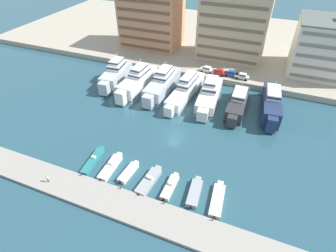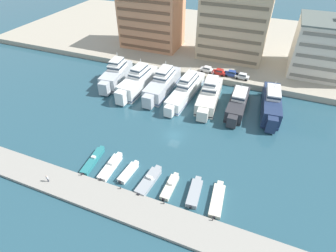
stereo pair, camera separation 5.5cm
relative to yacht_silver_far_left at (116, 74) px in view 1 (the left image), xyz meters
name	(u,v)px [view 1 (the left image)]	position (x,y,z in m)	size (l,w,h in m)	color
ground_plane	(174,136)	(25.48, -17.35, -2.64)	(400.00, 400.00, 0.00)	#285160
quay_promenade	(229,40)	(25.48, 45.63, -1.74)	(180.00, 70.00, 1.79)	#ADA38E
pier_dock	(131,208)	(25.48, -38.59, -2.32)	(120.00, 5.98, 0.64)	#9E998E
yacht_silver_far_left	(116,74)	(0.00, 0.00, 0.00)	(6.32, 17.45, 8.74)	silver
yacht_white_left	(138,82)	(8.16, -1.61, 0.00)	(5.72, 19.28, 8.69)	white
yacht_silver_mid_left	(162,84)	(15.13, 0.37, -0.18)	(5.07, 20.46, 8.27)	silver
yacht_white_center_left	(186,89)	(22.36, 0.17, -0.47)	(5.54, 22.77, 7.75)	white
yacht_ivory_center	(209,95)	(29.25, -0.23, -0.34)	(6.13, 19.56, 8.11)	silver
yacht_charcoal_center_right	(238,103)	(37.12, -1.08, -0.69)	(4.33, 17.44, 6.57)	#333338
yacht_navy_mid_right	(271,104)	(45.24, 0.90, -0.16)	(5.67, 19.05, 7.67)	navy
motorboat_teal_far_left	(93,160)	(12.81, -31.46, -2.19)	(2.31, 8.48, 1.23)	teal
motorboat_white_left	(111,167)	(17.18, -31.69, -2.12)	(2.07, 8.00, 1.49)	white
motorboat_white_mid_left	(129,172)	(21.20, -31.56, -2.20)	(2.16, 6.28, 0.89)	white
motorboat_grey_center_left	(149,181)	(25.91, -32.08, -2.15)	(2.79, 7.98, 1.41)	#9EA3A8
motorboat_cream_center	(170,187)	(30.15, -31.83, -2.20)	(1.74, 6.80, 1.31)	beige
motorboat_grey_center_right	(195,192)	(34.84, -31.43, -2.15)	(2.55, 7.20, 0.97)	#9EA3A8
motorboat_cream_mid_right	(217,199)	(39.06, -31.33, -2.25)	(2.67, 8.23, 0.83)	beige
car_white_far_left	(207,69)	(24.86, 13.46, 0.13)	(4.22, 2.18, 1.80)	white
car_red_left	(219,72)	(28.81, 13.09, 0.13)	(4.21, 2.15, 1.80)	red
car_blue_mid_left	(231,73)	(32.54, 13.47, 0.13)	(4.12, 1.97, 1.80)	#28428E
car_white_center_left	(242,76)	(35.90, 12.97, 0.13)	(4.19, 2.11, 1.80)	white
apartment_block_far_left	(152,19)	(-0.23, 27.37, 8.71)	(21.35, 13.68, 21.02)	tan
apartment_block_left	(235,17)	(29.04, 27.44, 12.55)	(21.91, 12.40, 28.68)	#C6AD89
apartment_block_mid_left	(326,47)	(57.20, 26.76, 7.10)	(18.34, 17.24, 17.80)	silver
pedestrian_near_edge	(47,178)	(8.28, -39.42, -1.06)	(0.62, 0.22, 1.59)	#282D3D
bollard_west	(81,174)	(13.16, -35.85, -1.67)	(0.20, 0.20, 0.61)	#2D2D33
bollard_west_mid	(120,188)	(21.88, -35.85, -1.67)	(0.20, 0.20, 0.61)	#2D2D33
bollard_east_mid	(164,203)	(30.59, -35.85, -1.67)	(0.20, 0.20, 0.61)	#2D2D33
bollard_east	(213,219)	(39.31, -35.85, -1.67)	(0.20, 0.20, 0.61)	#2D2D33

